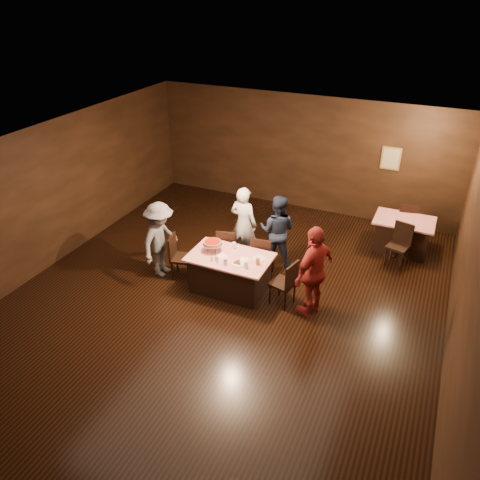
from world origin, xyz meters
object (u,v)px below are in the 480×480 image
at_px(chair_end_left, 182,257).
at_px(diner_navy_hoodie, 277,231).
at_px(chair_back_near, 398,246).
at_px(diner_red_shirt, 314,271).
at_px(chair_end_right, 283,282).
at_px(glass_front_left, 226,261).
at_px(glass_back, 234,246).
at_px(glass_front_right, 246,265).
at_px(main_table, 230,273).
at_px(back_table, 402,235).
at_px(pizza_stand, 213,243).
at_px(chair_far_left, 228,247).
at_px(chair_far_right, 263,255).
at_px(plate_empty, 259,259).
at_px(diner_grey_knit, 160,240).
at_px(glass_amber, 258,261).
at_px(diner_white_jacket, 244,224).
at_px(chair_back_far, 406,220).

height_order(chair_end_left, diner_navy_hoodie, diner_navy_hoodie).
xyz_separation_m(chair_back_near, diner_red_shirt, (-1.21, -2.34, 0.42)).
relative_size(chair_end_right, glass_front_left, 6.79).
bearing_deg(glass_back, glass_front_right, -47.73).
height_order(main_table, back_table, same).
height_order(glass_front_left, glass_front_right, same).
bearing_deg(pizza_stand, diner_red_shirt, -2.11).
xyz_separation_m(chair_far_left, chair_end_left, (-0.70, -0.75, 0.00)).
xyz_separation_m(chair_far_right, diner_red_shirt, (1.28, -0.78, 0.42)).
bearing_deg(diner_navy_hoodie, glass_front_right, 82.37).
bearing_deg(chair_far_left, glass_front_left, 100.52).
height_order(back_table, chair_far_left, chair_far_left).
bearing_deg(glass_back, chair_end_right, -14.62).
xyz_separation_m(chair_end_left, plate_empty, (1.65, 0.15, 0.30)).
height_order(chair_end_left, diner_grey_knit, diner_grey_knit).
xyz_separation_m(chair_end_left, chair_back_near, (3.99, 2.32, 0.00)).
bearing_deg(chair_end_right, glass_front_left, -61.02).
height_order(main_table, glass_front_left, glass_front_left).
relative_size(diner_grey_knit, glass_amber, 11.68).
relative_size(main_table, glass_amber, 11.43).
xyz_separation_m(chair_far_left, diner_white_jacket, (0.15, 0.47, 0.37)).
relative_size(main_table, chair_far_left, 1.68).
xyz_separation_m(glass_front_left, glass_amber, (0.55, 0.25, 0.00)).
bearing_deg(chair_back_far, diner_navy_hoodie, 32.55).
bearing_deg(back_table, chair_back_near, -90.00).
height_order(chair_far_right, chair_end_right, same).
bearing_deg(chair_back_far, chair_end_left, 30.66).
distance_m(chair_far_right, diner_navy_hoodie, 0.65).
height_order(glass_front_right, glass_amber, same).
xyz_separation_m(main_table, glass_amber, (0.60, -0.05, 0.46)).
bearing_deg(chair_far_left, diner_red_shirt, 146.87).
bearing_deg(chair_end_right, glass_front_right, -55.93).
distance_m(chair_far_left, glass_front_right, 1.36).
xyz_separation_m(back_table, glass_front_left, (-2.84, -3.32, 0.46)).
distance_m(glass_front_left, glass_amber, 0.60).
distance_m(diner_white_jacket, glass_front_right, 1.63).
height_order(pizza_stand, glass_back, pizza_stand).
relative_size(diner_navy_hoodie, glass_front_right, 11.51).
height_order(diner_navy_hoodie, diner_grey_knit, diner_grey_knit).
relative_size(chair_far_left, glass_front_left, 6.79).
distance_m(diner_grey_knit, pizza_stand, 1.16).
xyz_separation_m(chair_end_right, diner_red_shirt, (0.58, -0.03, 0.42)).
height_order(back_table, chair_end_left, chair_end_left).
xyz_separation_m(diner_navy_hoodie, glass_back, (-0.55, -1.00, 0.03)).
bearing_deg(diner_red_shirt, chair_back_far, -179.35).
bearing_deg(main_table, chair_end_left, 180.00).
relative_size(chair_back_near, pizza_stand, 2.50).
height_order(chair_end_right, diner_white_jacket, diner_white_jacket).
height_order(back_table, diner_white_jacket, diner_white_jacket).
distance_m(main_table, glass_front_left, 0.55).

